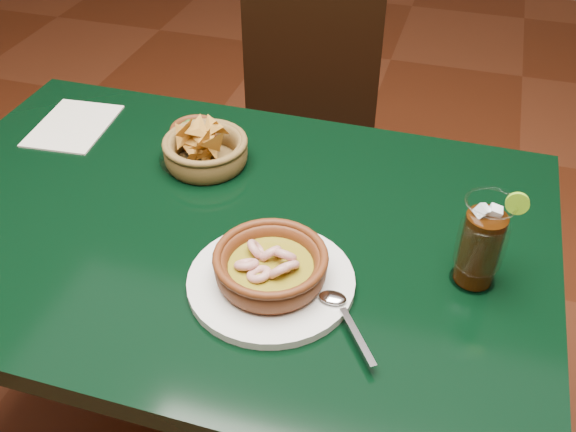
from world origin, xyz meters
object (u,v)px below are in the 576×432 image
(dining_chair, at_px, (305,139))
(cola_drink, at_px, (481,243))
(chip_basket, at_px, (205,151))
(shrimp_plate, at_px, (271,270))
(dining_table, at_px, (221,261))

(dining_chair, relative_size, cola_drink, 4.88)
(chip_basket, xyz_separation_m, cola_drink, (0.54, -0.18, 0.05))
(dining_chair, xyz_separation_m, chip_basket, (-0.06, -0.54, 0.29))
(shrimp_plate, height_order, cola_drink, cola_drink)
(dining_table, relative_size, chip_basket, 5.91)
(chip_basket, bearing_deg, dining_table, -61.65)
(dining_chair, bearing_deg, dining_table, -87.93)
(shrimp_plate, height_order, chip_basket, chip_basket)
(dining_chair, height_order, cola_drink, cola_drink)
(dining_table, height_order, shrimp_plate, shrimp_plate)
(shrimp_plate, bearing_deg, dining_chair, 101.49)
(chip_basket, height_order, cola_drink, cola_drink)
(shrimp_plate, bearing_deg, chip_basket, 128.62)
(dining_table, xyz_separation_m, shrimp_plate, (0.14, -0.13, 0.13))
(dining_chair, xyz_separation_m, cola_drink, (0.48, -0.73, 0.34))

